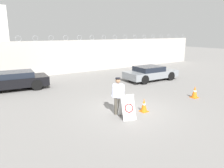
{
  "coord_description": "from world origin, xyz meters",
  "views": [
    {
      "loc": [
        -6.31,
        -8.12,
        3.76
      ],
      "look_at": [
        -0.3,
        0.99,
        1.18
      ],
      "focal_mm": 35.0,
      "sensor_mm": 36.0,
      "label": 1
    }
  ],
  "objects_px": {
    "traffic_cone_near": "(195,92)",
    "barricade_sign": "(127,107)",
    "security_guard": "(118,94)",
    "traffic_cone_mid": "(144,105)",
    "parked_car_front_coupe": "(14,80)",
    "parked_car_far_side": "(150,73)"
  },
  "relations": [
    {
      "from": "traffic_cone_near",
      "to": "barricade_sign",
      "type": "bearing_deg",
      "value": -176.51
    },
    {
      "from": "security_guard",
      "to": "traffic_cone_mid",
      "type": "distance_m",
      "value": 1.51
    },
    {
      "from": "barricade_sign",
      "to": "security_guard",
      "type": "relative_size",
      "value": 0.61
    },
    {
      "from": "parked_car_front_coupe",
      "to": "traffic_cone_near",
      "type": "bearing_deg",
      "value": 142.89
    },
    {
      "from": "barricade_sign",
      "to": "parked_car_far_side",
      "type": "bearing_deg",
      "value": 54.49
    },
    {
      "from": "traffic_cone_near",
      "to": "parked_car_front_coupe",
      "type": "relative_size",
      "value": 0.16
    },
    {
      "from": "traffic_cone_near",
      "to": "parked_car_front_coupe",
      "type": "bearing_deg",
      "value": 137.22
    },
    {
      "from": "traffic_cone_near",
      "to": "parked_car_front_coupe",
      "type": "height_order",
      "value": "parked_car_front_coupe"
    },
    {
      "from": "traffic_cone_mid",
      "to": "parked_car_front_coupe",
      "type": "height_order",
      "value": "parked_car_front_coupe"
    },
    {
      "from": "security_guard",
      "to": "parked_car_front_coupe",
      "type": "bearing_deg",
      "value": -13.2
    },
    {
      "from": "barricade_sign",
      "to": "traffic_cone_near",
      "type": "height_order",
      "value": "barricade_sign"
    },
    {
      "from": "traffic_cone_near",
      "to": "parked_car_far_side",
      "type": "height_order",
      "value": "parked_car_far_side"
    },
    {
      "from": "parked_car_far_side",
      "to": "barricade_sign",
      "type": "bearing_deg",
      "value": -138.14
    },
    {
      "from": "traffic_cone_mid",
      "to": "barricade_sign",
      "type": "bearing_deg",
      "value": -169.78
    },
    {
      "from": "security_guard",
      "to": "traffic_cone_mid",
      "type": "xyz_separation_m",
      "value": [
        1.3,
        -0.37,
        -0.67
      ]
    },
    {
      "from": "security_guard",
      "to": "traffic_cone_near",
      "type": "height_order",
      "value": "security_guard"
    },
    {
      "from": "barricade_sign",
      "to": "traffic_cone_mid",
      "type": "distance_m",
      "value": 1.22
    },
    {
      "from": "barricade_sign",
      "to": "parked_car_front_coupe",
      "type": "bearing_deg",
      "value": 126.47
    },
    {
      "from": "parked_car_front_coupe",
      "to": "parked_car_far_side",
      "type": "bearing_deg",
      "value": 169.42
    },
    {
      "from": "barricade_sign",
      "to": "parked_car_far_side",
      "type": "height_order",
      "value": "parked_car_far_side"
    },
    {
      "from": "barricade_sign",
      "to": "parked_car_far_side",
      "type": "relative_size",
      "value": 0.24
    },
    {
      "from": "security_guard",
      "to": "traffic_cone_mid",
      "type": "relative_size",
      "value": 2.7
    }
  ]
}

